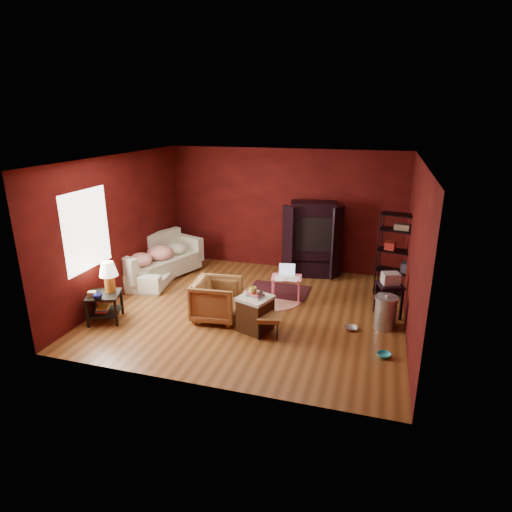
{
  "coord_description": "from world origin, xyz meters",
  "views": [
    {
      "loc": [
        2.16,
        -7.07,
        3.53
      ],
      "look_at": [
        0.0,
        0.2,
        1.0
      ],
      "focal_mm": 30.0,
      "sensor_mm": 36.0,
      "label": 1
    }
  ],
  "objects": [
    {
      "name": "room",
      "position": [
        -0.04,
        -0.01,
        1.4
      ],
      "size": [
        5.54,
        5.04,
        2.84
      ],
      "color": "brown",
      "rests_on": "ground"
    },
    {
      "name": "sofa",
      "position": [
        -2.5,
        0.92,
        0.38
      ],
      "size": [
        0.82,
        2.0,
        0.76
      ],
      "primitive_type": "imported",
      "rotation": [
        0.0,
        0.0,
        1.71
      ],
      "color": "beige",
      "rests_on": "ground"
    },
    {
      "name": "armchair",
      "position": [
        -0.51,
        -0.56,
        0.41
      ],
      "size": [
        0.8,
        0.85,
        0.81
      ],
      "primitive_type": "imported",
      "rotation": [
        0.0,
        0.0,
        1.65
      ],
      "color": "black",
      "rests_on": "ground"
    },
    {
      "name": "pet_bowl_steel",
      "position": [
        1.86,
        -0.3,
        0.11
      ],
      "size": [
        0.22,
        0.06,
        0.22
      ],
      "primitive_type": "imported",
      "rotation": [
        0.0,
        0.0,
        0.02
      ],
      "color": "#ABAEB2",
      "rests_on": "ground"
    },
    {
      "name": "pet_bowl_turquoise",
      "position": [
        2.41,
        -1.05,
        0.1
      ],
      "size": [
        0.22,
        0.14,
        0.21
      ],
      "primitive_type": "imported",
      "rotation": [
        0.0,
        0.0,
        0.38
      ],
      "color": "#29B1C2",
      "rests_on": "ground"
    },
    {
      "name": "vase",
      "position": [
        -2.35,
        -1.41,
        0.59
      ],
      "size": [
        0.2,
        0.2,
        0.16
      ],
      "primitive_type": "imported",
      "rotation": [
        0.0,
        0.0,
        -0.29
      ],
      "color": "#0C0E3D",
      "rests_on": "side_table"
    },
    {
      "name": "mug",
      "position": [
        0.24,
        -0.79,
        0.75
      ],
      "size": [
        0.14,
        0.11,
        0.13
      ],
      "primitive_type": "imported",
      "rotation": [
        0.0,
        0.0,
        0.08
      ],
      "color": "#DFDC6D",
      "rests_on": "hamper"
    },
    {
      "name": "side_table",
      "position": [
        -2.36,
        -1.13,
        0.64
      ],
      "size": [
        0.7,
        0.7,
        1.07
      ],
      "rotation": [
        0.0,
        0.0,
        0.38
      ],
      "color": "black",
      "rests_on": "ground"
    },
    {
      "name": "sofa_cushions",
      "position": [
        -2.55,
        0.97,
        0.42
      ],
      "size": [
        1.47,
        2.21,
        0.86
      ],
      "rotation": [
        0.0,
        0.0,
        -0.36
      ],
      "color": "beige",
      "rests_on": "sofa"
    },
    {
      "name": "hamper",
      "position": [
        0.28,
        -0.78,
        0.32
      ],
      "size": [
        0.65,
        0.65,
        0.71
      ],
      "rotation": [
        0.0,
        0.0,
        -0.36
      ],
      "color": "#41220F",
      "rests_on": "ground"
    },
    {
      "name": "footstool",
      "position": [
        0.55,
        -0.92,
        0.33
      ],
      "size": [
        0.45,
        0.45,
        0.38
      ],
      "rotation": [
        0.0,
        0.0,
        0.23
      ],
      "color": "black",
      "rests_on": "ground"
    },
    {
      "name": "rug_round",
      "position": [
        0.19,
        0.6,
        0.01
      ],
      "size": [
        1.68,
        1.68,
        0.01
      ],
      "rotation": [
        0.0,
        0.0,
        -0.41
      ],
      "color": "beige",
      "rests_on": "ground"
    },
    {
      "name": "rug_oriental",
      "position": [
        0.26,
        0.98,
        0.02
      ],
      "size": [
        1.26,
        0.85,
        0.01
      ],
      "rotation": [
        0.0,
        0.0,
        -0.02
      ],
      "color": "#47131A",
      "rests_on": "ground"
    },
    {
      "name": "laptop_desk",
      "position": [
        0.51,
        0.57,
        0.45
      ],
      "size": [
        0.64,
        0.54,
        0.72
      ],
      "rotation": [
        0.0,
        0.0,
        0.16
      ],
      "color": "pink",
      "rests_on": "ground"
    },
    {
      "name": "tv_armoire",
      "position": [
        0.75,
        2.11,
        0.88
      ],
      "size": [
        1.31,
        0.85,
        1.69
      ],
      "rotation": [
        0.0,
        0.0,
        0.19
      ],
      "color": "black",
      "rests_on": "ground"
    },
    {
      "name": "wire_shelving",
      "position": [
        2.6,
        1.46,
        0.93
      ],
      "size": [
        0.88,
        0.51,
        1.7
      ],
      "rotation": [
        0.0,
        0.0,
        -0.19
      ],
      "color": "black",
      "rests_on": "ground"
    },
    {
      "name": "small_stand",
      "position": [
        2.44,
        0.43,
        0.63
      ],
      "size": [
        0.53,
        0.53,
        0.84
      ],
      "rotation": [
        0.0,
        0.0,
        0.32
      ],
      "color": "black",
      "rests_on": "ground"
    },
    {
      "name": "trash_can",
      "position": [
        2.4,
        -0.06,
        0.29
      ],
      "size": [
        0.5,
        0.5,
        0.62
      ],
      "rotation": [
        0.0,
        0.0,
        0.32
      ],
      "color": "#B7BDC0",
      "rests_on": "ground"
    }
  ]
}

